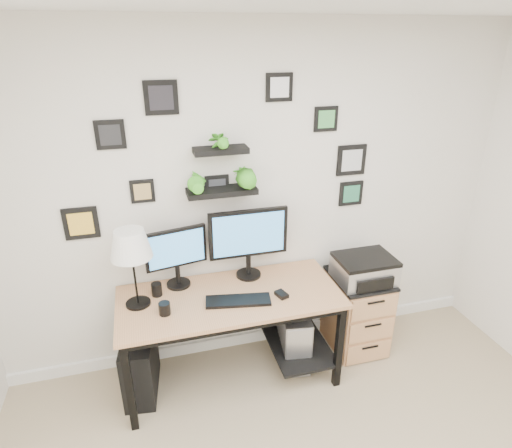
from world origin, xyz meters
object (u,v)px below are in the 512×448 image
object	(u,v)px
pc_tower_black	(140,363)
printer	(364,269)
monitor_left	(176,253)
monitor_right	(248,238)
mug	(165,309)
file_cabinet	(356,311)
table_lamp	(131,246)
pc_tower_grey	(293,334)
desk	(234,306)

from	to	relation	value
pc_tower_black	printer	bearing A→B (deg)	7.51
monitor_left	monitor_right	bearing A→B (deg)	-0.89
mug	file_cabinet	bearing A→B (deg)	7.07
table_lamp	monitor_right	bearing A→B (deg)	10.85
monitor_left	printer	xyz separation A→B (m)	(1.44, -0.19, -0.25)
mug	pc_tower_black	bearing A→B (deg)	145.10
monitor_right	file_cabinet	bearing A→B (deg)	-8.37
pc_tower_grey	table_lamp	bearing A→B (deg)	-179.85
mug	pc_tower_black	world-z (taller)	mug
desk	pc_tower_grey	distance (m)	0.63
file_cabinet	printer	xyz separation A→B (m)	(-0.00, -0.05, 0.44)
table_lamp	pc_tower_black	xyz separation A→B (m)	(-0.04, -0.02, -0.96)
pc_tower_grey	printer	world-z (taller)	printer
desk	printer	distance (m)	1.07
monitor_left	pc_tower_black	distance (m)	0.87
monitor_right	table_lamp	distance (m)	0.86
table_lamp	pc_tower_black	bearing A→B (deg)	-155.72
monitor_left	pc_tower_grey	world-z (taller)	monitor_left
monitor_left	pc_tower_black	size ratio (longest dim) A/B	0.95
desk	pc_tower_grey	xyz separation A→B (m)	(0.49, 0.03, -0.39)
desk	mug	xyz separation A→B (m)	(-0.51, -0.14, 0.17)
monitor_right	mug	xyz separation A→B (m)	(-0.67, -0.33, -0.29)
mug	pc_tower_grey	distance (m)	1.15
printer	monitor_left	bearing A→B (deg)	172.58
monitor_right	file_cabinet	size ratio (longest dim) A/B	0.89
file_cabinet	mug	bearing A→B (deg)	-172.93
pc_tower_grey	file_cabinet	distance (m)	0.58
desk	pc_tower_black	bearing A→B (deg)	179.09
desk	file_cabinet	size ratio (longest dim) A/B	2.39
table_lamp	desk	bearing A→B (deg)	-2.54
file_cabinet	monitor_right	bearing A→B (deg)	171.63
monitor_right	monitor_left	bearing A→B (deg)	179.11
monitor_right	pc_tower_black	world-z (taller)	monitor_right
monitor_left	desk	bearing A→B (deg)	-27.91
desk	monitor_left	distance (m)	0.58
desk	pc_tower_grey	world-z (taller)	desk
table_lamp	mug	distance (m)	0.48
desk	monitor_right	world-z (taller)	monitor_right
table_lamp	mug	world-z (taller)	table_lamp
monitor_left	mug	distance (m)	0.43
monitor_left	monitor_right	distance (m)	0.54
pc_tower_black	mug	bearing A→B (deg)	-27.41
pc_tower_black	monitor_left	bearing A→B (deg)	36.35
monitor_right	mug	world-z (taller)	monitor_right
pc_tower_black	pc_tower_grey	size ratio (longest dim) A/B	0.96
mug	pc_tower_black	xyz separation A→B (m)	(-0.21, 0.15, -0.55)
pc_tower_grey	printer	bearing A→B (deg)	-2.13
monitor_right	desk	bearing A→B (deg)	-130.52
monitor_left	mug	xyz separation A→B (m)	(-0.13, -0.34, -0.23)
monitor_right	printer	distance (m)	0.97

